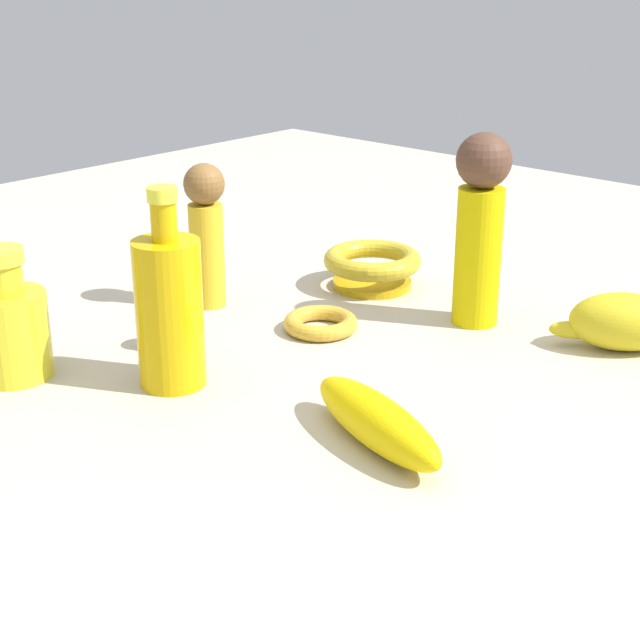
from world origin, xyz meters
name	(u,v)px	position (x,y,z in m)	size (l,w,h in m)	color
ground	(320,354)	(0.00, 0.00, 0.00)	(2.00, 2.00, 0.00)	#BCB29E
person_figure_child	(206,231)	(0.02, 0.21, 0.10)	(0.05, 0.05, 0.18)	gold
bottle_short	(10,327)	(-0.26, 0.20, 0.05)	(0.08, 0.08, 0.14)	yellow
cat_figurine	(637,315)	(0.25, -0.25, 0.04)	(0.12, 0.14, 0.10)	gold
nail_polish_jar	(162,332)	(-0.11, 0.14, 0.02)	(0.04, 0.04, 0.04)	brown
banana	(377,421)	(-0.12, -0.18, 0.02)	(0.19, 0.05, 0.05)	yellow
bowl	(372,265)	(0.21, 0.10, 0.03)	(0.13, 0.13, 0.05)	#BB920E
bottle_tall	(169,309)	(-0.16, 0.06, 0.08)	(0.07, 0.07, 0.21)	#D1A708
person_figure_adult	(480,224)	(0.20, -0.07, 0.12)	(0.08, 0.08, 0.23)	#D1BD06
bangle	(321,323)	(0.05, 0.05, 0.01)	(0.09, 0.09, 0.02)	gold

